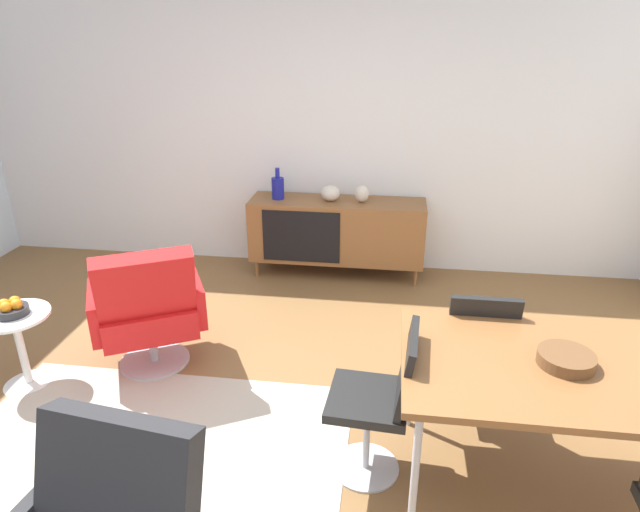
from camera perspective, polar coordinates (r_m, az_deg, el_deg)
The scene contains 14 objects.
ground_plane at distance 3.39m, azimuth -8.32°, elevation -17.78°, with size 8.32×8.32×0.00m, color brown.
wall_back at distance 5.18m, azimuth -1.32°, elevation 14.08°, with size 6.80×0.12×2.80m, color white.
sideboard at distance 5.09m, azimuth 1.74°, elevation 2.72°, with size 1.60×0.45×0.72m.
vase_cobalt at distance 4.98m, azimuth 1.12°, elevation 6.54°, with size 0.17×0.17×0.14m.
vase_sculptural_dark at distance 5.05m, azimuth -4.41°, elevation 7.12°, with size 0.11×0.11×0.29m.
vase_ceramic_small at distance 4.96m, azimuth 4.38°, elevation 6.48°, with size 0.12×0.12×0.15m.
dining_table at distance 2.87m, azimuth 24.90°, elevation -11.00°, with size 1.60×0.90×0.74m.
wooden_bowl_on_table at distance 2.82m, azimuth 24.23°, elevation -9.75°, with size 0.26×0.26×0.06m, color brown.
dining_chair_back_left at distance 3.37m, azimuth 15.96°, elevation -8.94°, with size 0.40×0.43×0.86m.
dining_chair_near_window at distance 2.86m, azimuth 6.31°, elevation -14.44°, with size 0.45×0.43×0.86m.
lounge_chair_red at distance 3.82m, azimuth -17.48°, elevation -5.12°, with size 0.88×0.86×0.95m.
side_table_round at distance 4.05m, azimuth -28.80°, elevation -7.80°, with size 0.44×0.44×0.52m.
fruit_bowl at distance 3.94m, azimuth -29.46°, elevation -4.75°, with size 0.20×0.20×0.11m.
area_rug at distance 3.30m, azimuth -18.40°, elevation -20.20°, with size 2.20×1.70×0.01m, color #B7AD99.
Camera 1 is at (0.81, -2.45, 2.20)m, focal length 30.75 mm.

